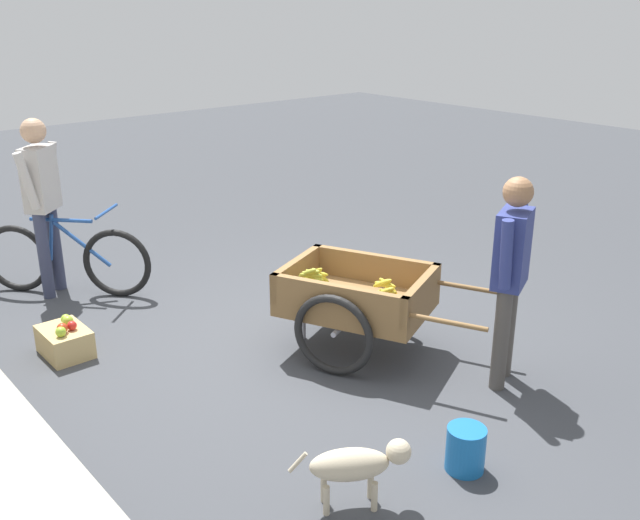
{
  "coord_description": "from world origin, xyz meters",
  "views": [
    {
      "loc": [
        -4.05,
        3.18,
        2.63
      ],
      "look_at": [
        -0.14,
        -0.13,
        0.75
      ],
      "focal_mm": 39.81,
      "sensor_mm": 36.0,
      "label": 1
    }
  ],
  "objects_px": {
    "cyclist_person": "(42,191)",
    "apple_crate": "(65,340)",
    "bicycle": "(66,259)",
    "fruit_cart": "(356,300)",
    "vendor_person": "(511,265)",
    "dog": "(357,464)",
    "plastic_bucket": "(466,449)"
  },
  "relations": [
    {
      "from": "vendor_person",
      "to": "bicycle",
      "type": "bearing_deg",
      "value": 25.67
    },
    {
      "from": "vendor_person",
      "to": "cyclist_person",
      "type": "height_order",
      "value": "cyclist_person"
    },
    {
      "from": "bicycle",
      "to": "fruit_cart",
      "type": "bearing_deg",
      "value": -153.79
    },
    {
      "from": "vendor_person",
      "to": "plastic_bucket",
      "type": "xyz_separation_m",
      "value": [
        -0.5,
        1.03,
        -0.77
      ]
    },
    {
      "from": "bicycle",
      "to": "vendor_person",
      "type": "bearing_deg",
      "value": -154.33
    },
    {
      "from": "cyclist_person",
      "to": "fruit_cart",
      "type": "bearing_deg",
      "value": -153.01
    },
    {
      "from": "vendor_person",
      "to": "apple_crate",
      "type": "relative_size",
      "value": 3.48
    },
    {
      "from": "fruit_cart",
      "to": "vendor_person",
      "type": "bearing_deg",
      "value": -155.68
    },
    {
      "from": "dog",
      "to": "cyclist_person",
      "type": "bearing_deg",
      "value": 1.65
    },
    {
      "from": "plastic_bucket",
      "to": "cyclist_person",
      "type": "bearing_deg",
      "value": 11.03
    },
    {
      "from": "fruit_cart",
      "to": "bicycle",
      "type": "bearing_deg",
      "value": 26.21
    },
    {
      "from": "bicycle",
      "to": "cyclist_person",
      "type": "distance_m",
      "value": 0.66
    },
    {
      "from": "plastic_bucket",
      "to": "bicycle",
      "type": "bearing_deg",
      "value": 9.97
    },
    {
      "from": "bicycle",
      "to": "plastic_bucket",
      "type": "xyz_separation_m",
      "value": [
        -4.16,
        -0.73,
        -0.21
      ]
    },
    {
      "from": "vendor_person",
      "to": "cyclist_person",
      "type": "distance_m",
      "value": 4.21
    },
    {
      "from": "vendor_person",
      "to": "plastic_bucket",
      "type": "bearing_deg",
      "value": 115.91
    },
    {
      "from": "fruit_cart",
      "to": "apple_crate",
      "type": "bearing_deg",
      "value": 51.83
    },
    {
      "from": "cyclist_person",
      "to": "apple_crate",
      "type": "bearing_deg",
      "value": 162.54
    },
    {
      "from": "fruit_cart",
      "to": "plastic_bucket",
      "type": "xyz_separation_m",
      "value": [
        -1.55,
        0.55,
        -0.3
      ]
    },
    {
      "from": "plastic_bucket",
      "to": "dog",
      "type": "bearing_deg",
      "value": 75.79
    },
    {
      "from": "fruit_cart",
      "to": "cyclist_person",
      "type": "height_order",
      "value": "cyclist_person"
    },
    {
      "from": "vendor_person",
      "to": "bicycle",
      "type": "relative_size",
      "value": 1.21
    },
    {
      "from": "vendor_person",
      "to": "dog",
      "type": "distance_m",
      "value": 1.88
    },
    {
      "from": "fruit_cart",
      "to": "cyclist_person",
      "type": "bearing_deg",
      "value": 26.99
    },
    {
      "from": "bicycle",
      "to": "apple_crate",
      "type": "distance_m",
      "value": 1.32
    },
    {
      "from": "dog",
      "to": "vendor_person",
      "type": "bearing_deg",
      "value": -79.65
    },
    {
      "from": "bicycle",
      "to": "apple_crate",
      "type": "xyz_separation_m",
      "value": [
        -1.2,
        0.51,
        -0.23
      ]
    },
    {
      "from": "fruit_cart",
      "to": "vendor_person",
      "type": "height_order",
      "value": "vendor_person"
    },
    {
      "from": "fruit_cart",
      "to": "bicycle",
      "type": "distance_m",
      "value": 2.91
    },
    {
      "from": "fruit_cart",
      "to": "dog",
      "type": "height_order",
      "value": "fruit_cart"
    },
    {
      "from": "cyclist_person",
      "to": "bicycle",
      "type": "bearing_deg",
      "value": -137.87
    },
    {
      "from": "bicycle",
      "to": "dog",
      "type": "distance_m",
      "value": 3.98
    }
  ]
}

